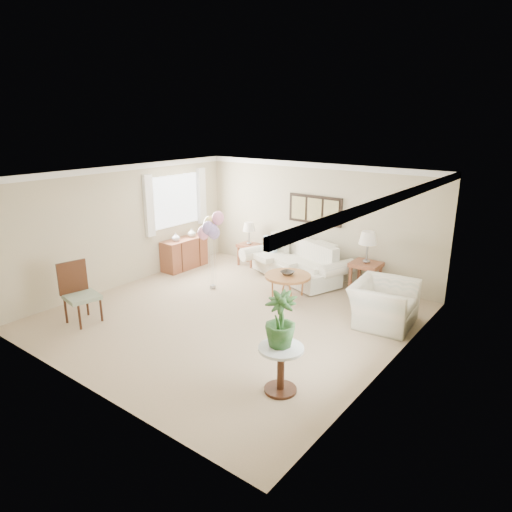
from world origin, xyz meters
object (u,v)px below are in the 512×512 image
at_px(coffee_table, 288,277).
at_px(armchair, 383,303).
at_px(accent_chair, 79,291).
at_px(balloon_cluster, 211,228).
at_px(sofa, 297,264).

xyz_separation_m(coffee_table, armchair, (2.05, -0.02, -0.06)).
distance_m(coffee_table, accent_chair, 3.99).
xyz_separation_m(accent_chair, balloon_cluster, (0.79, 2.65, 0.78)).
bearing_deg(accent_chair, coffee_table, 54.24).
distance_m(armchair, balloon_cluster, 3.77).
bearing_deg(sofa, coffee_table, -66.56).
height_order(accent_chair, balloon_cluster, balloon_cluster).
distance_m(sofa, balloon_cluster, 2.22).
height_order(sofa, armchair, sofa).
xyz_separation_m(armchair, accent_chair, (-4.39, -3.22, 0.19)).
xyz_separation_m(sofa, coffee_table, (0.46, -1.07, 0.09)).
xyz_separation_m(sofa, balloon_cluster, (-1.08, -1.66, 1.00)).
distance_m(sofa, accent_chair, 4.70).
bearing_deg(accent_chair, sofa, 66.58).
distance_m(armchair, accent_chair, 5.44).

